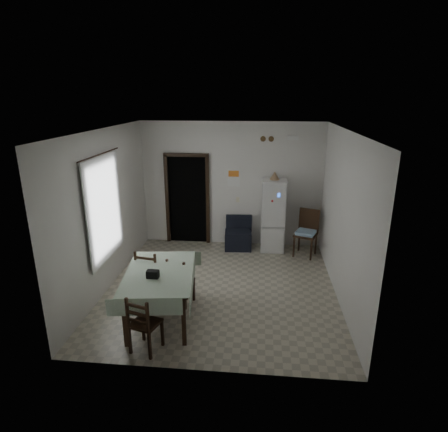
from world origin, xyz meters
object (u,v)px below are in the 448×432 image
Objects in this scene: dining_chair_far_right at (181,280)px; fridge at (273,216)px; dining_chair_far_left at (151,275)px; navy_seat at (238,233)px; corner_chair at (306,234)px; dining_chair_near_head at (145,323)px; dining_table at (161,295)px.

fridge is at bearing -105.12° from dining_chair_far_right.
dining_chair_far_left reaches higher than dining_chair_far_right.
dining_chair_far_left reaches higher than navy_seat.
fridge is 0.92m from navy_seat.
dining_chair_near_head is at bearing -103.93° from corner_chair.
fridge is 4.27m from dining_chair_near_head.
dining_table is 1.83× the size of dining_chair_far_right.
navy_seat is (-0.80, 0.00, -0.46)m from fridge.
dining_chair_far_left is (-0.31, 0.54, 0.07)m from dining_table.
navy_seat is 3.97m from dining_chair_near_head.
corner_chair is 4.38m from dining_chair_near_head.
dining_chair_far_left is at bearing -130.65° from fridge.
dining_table is at bearing 129.35° from dining_chair_far_left.
fridge is 1.92× the size of dining_chair_far_right.
dining_chair_far_left is (-2.14, -2.50, -0.34)m from fridge.
dining_chair_far_right is at bearing -111.74° from navy_seat.
dining_table reaches higher than navy_seat.
dining_chair_far_right is at bearing -174.95° from dining_chair_far_left.
dining_chair_far_left is at bearing -60.65° from dining_chair_near_head.
dining_table is at bearing -110.83° from corner_chair.
dining_chair_near_head is (-2.57, -3.55, -0.08)m from corner_chair.
dining_chair_far_right is at bearing -122.44° from fridge.
corner_chair is (1.52, -0.28, 0.15)m from navy_seat.
fridge is 1.05× the size of dining_table.
navy_seat is at bearing -108.19° from dining_chair_far_left.
fridge is 3.31m from dining_chair_far_left.
dining_chair_near_head is at bearing -98.19° from dining_table.
navy_seat is 0.71× the size of corner_chair.
corner_chair is 3.26m from dining_chair_far_right.
fridge reaches higher than navy_seat.
dining_chair_far_right is at bearing -113.91° from corner_chair.
corner_chair reaches higher than dining_table.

